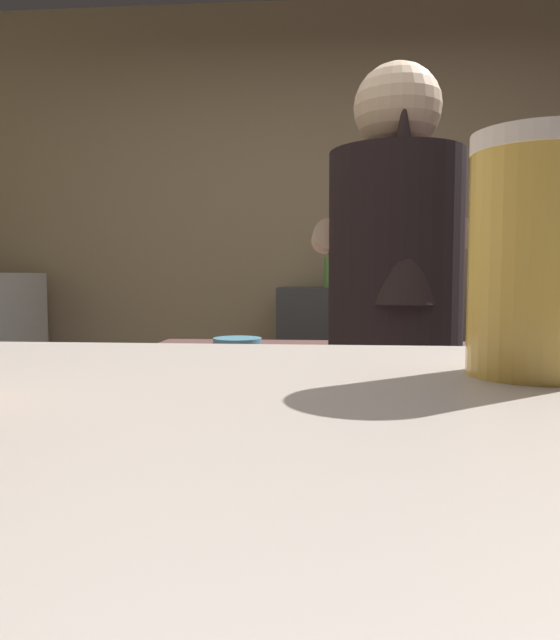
% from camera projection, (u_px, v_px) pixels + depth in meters
% --- Properties ---
extents(wall_back, '(5.20, 0.10, 2.70)m').
position_uv_depth(wall_back, '(341.00, 241.00, 3.47)').
color(wall_back, '#97805F').
rests_on(wall_back, ground).
extents(prep_counter, '(2.10, 0.60, 0.90)m').
position_uv_depth(prep_counter, '(452.00, 484.00, 2.00)').
color(prep_counter, brown).
rests_on(prep_counter, ground).
extents(back_shelf, '(0.85, 0.36, 1.09)m').
position_uv_depth(back_shelf, '(357.00, 387.00, 3.25)').
color(back_shelf, '#373837').
rests_on(back_shelf, ground).
extents(bartender, '(0.43, 0.52, 1.68)m').
position_uv_depth(bartender, '(394.00, 344.00, 1.53)').
color(bartender, '#243531').
rests_on(bartender, ground).
extents(mixing_bowl, '(0.16, 0.16, 0.04)m').
position_uv_depth(mixing_bowl, '(237.00, 345.00, 1.97)').
color(mixing_bowl, teal).
rests_on(mixing_bowl, prep_counter).
extents(chefs_knife, '(0.24, 0.10, 0.01)m').
position_uv_depth(chefs_knife, '(468.00, 352.00, 1.91)').
color(chefs_knife, silver).
rests_on(chefs_knife, prep_counter).
extents(pint_glass_near, '(0.08, 0.08, 0.15)m').
position_uv_depth(pint_glass_near, '(536.00, 256.00, 0.37)').
color(pint_glass_near, gold).
rests_on(pint_glass_near, bar_counter).
extents(bottle_vinegar, '(0.06, 0.06, 0.22)m').
position_uv_depth(bottle_vinegar, '(415.00, 272.00, 3.08)').
color(bottle_vinegar, black).
rests_on(bottle_vinegar, back_shelf).
extents(bottle_hot_sauce, '(0.08, 0.08, 0.23)m').
position_uv_depth(bottle_hot_sauce, '(331.00, 271.00, 3.19)').
color(bottle_hot_sauce, '#4F8838').
rests_on(bottle_hot_sauce, back_shelf).
extents(bottle_olive_oil, '(0.07, 0.07, 0.21)m').
position_uv_depth(bottle_olive_oil, '(350.00, 272.00, 3.16)').
color(bottle_olive_oil, '#3A5290').
rests_on(bottle_olive_oil, back_shelf).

